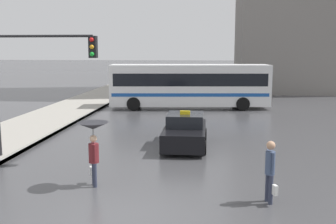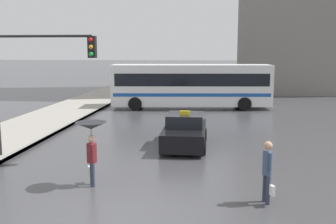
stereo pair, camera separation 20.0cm
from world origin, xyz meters
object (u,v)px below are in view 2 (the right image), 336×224
object	(u,v)px
pedestrian_man	(268,168)
city_bus	(191,84)
pedestrian_with_umbrella	(91,136)
taxi	(185,132)
traffic_light	(37,68)

from	to	relation	value
pedestrian_man	city_bus	bearing A→B (deg)	172.29
pedestrian_with_umbrella	pedestrian_man	bearing A→B (deg)	-124.32
taxi	city_bus	size ratio (longest dim) A/B	0.34
city_bus	pedestrian_man	xyz separation A→B (m)	(3.09, -17.95, -0.76)
traffic_light	pedestrian_with_umbrella	bearing A→B (deg)	-42.34
pedestrian_man	traffic_light	world-z (taller)	traffic_light
city_bus	pedestrian_with_umbrella	distance (m)	17.23
city_bus	pedestrian_man	bearing A→B (deg)	-175.85
taxi	city_bus	xyz separation A→B (m)	(-0.35, 11.67, 1.11)
pedestrian_with_umbrella	traffic_light	size ratio (longest dim) A/B	0.40
city_bus	traffic_light	xyz separation A→B (m)	(-5.06, -14.49, 1.80)
taxi	city_bus	distance (m)	11.73
pedestrian_with_umbrella	traffic_light	world-z (taller)	traffic_light
pedestrian_man	traffic_light	distance (m)	9.22
taxi	pedestrian_with_umbrella	xyz separation A→B (m)	(-2.56, -5.41, 0.94)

